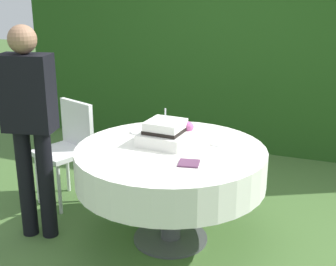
{
  "coord_description": "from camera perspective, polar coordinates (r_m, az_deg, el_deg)",
  "views": [
    {
      "loc": [
        1.09,
        -2.91,
        1.87
      ],
      "look_at": [
        -0.04,
        0.04,
        0.84
      ],
      "focal_mm": 49.51,
      "sensor_mm": 36.0,
      "label": 1
    }
  ],
  "objects": [
    {
      "name": "ground_plane",
      "position": [
        3.63,
        0.31,
        -12.89
      ],
      "size": [
        20.0,
        20.0,
        0.0
      ],
      "primitive_type": "plane",
      "color": "#476B33"
    },
    {
      "name": "foliage_hedge",
      "position": [
        5.5,
        9.49,
        11.14
      ],
      "size": [
        5.32,
        0.68,
        2.45
      ],
      "primitive_type": "cube",
      "color": "#234C19",
      "rests_on": "ground_plane"
    },
    {
      "name": "cake_table",
      "position": [
        3.36,
        0.33,
        -4.05
      ],
      "size": [
        1.38,
        1.38,
        0.74
      ],
      "color": "#4C4C51",
      "rests_on": "ground_plane"
    },
    {
      "name": "wedding_cake",
      "position": [
        3.38,
        -0.24,
        -0.04
      ],
      "size": [
        0.36,
        0.36,
        0.27
      ],
      "color": "white",
      "rests_on": "cake_table"
    },
    {
      "name": "serving_plate_near",
      "position": [
        3.65,
        -3.79,
        0.09
      ],
      "size": [
        0.11,
        0.11,
        0.01
      ],
      "primitive_type": "cylinder",
      "color": "white",
      "rests_on": "cake_table"
    },
    {
      "name": "serving_plate_far",
      "position": [
        3.41,
        6.43,
        -1.34
      ],
      "size": [
        0.14,
        0.14,
        0.01
      ],
      "primitive_type": "cylinder",
      "color": "white",
      "rests_on": "cake_table"
    },
    {
      "name": "napkin_stack",
      "position": [
        3.03,
        2.59,
        -3.74
      ],
      "size": [
        0.16,
        0.16,
        0.01
      ],
      "primitive_type": "cube",
      "rotation": [
        0.0,
        0.0,
        0.19
      ],
      "color": "#603856",
      "rests_on": "cake_table"
    },
    {
      "name": "garden_chair",
      "position": [
        4.12,
        -12.11,
        -1.13
      ],
      "size": [
        0.52,
        0.52,
        0.89
      ],
      "color": "white",
      "rests_on": "ground_plane"
    },
    {
      "name": "standing_person",
      "position": [
        3.47,
        -16.63,
        1.57
      ],
      "size": [
        0.39,
        0.27,
        1.6
      ],
      "color": "black",
      "rests_on": "ground_plane"
    }
  ]
}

